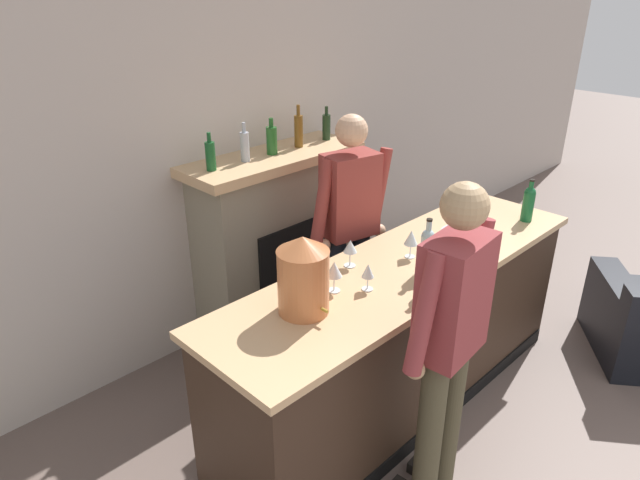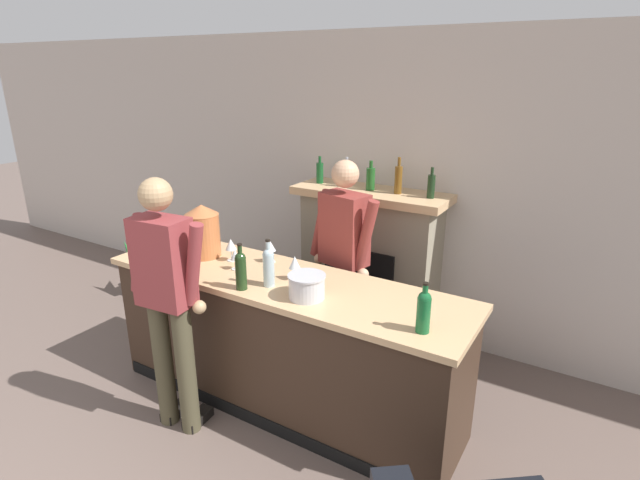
{
  "view_description": "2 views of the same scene",
  "coord_description": "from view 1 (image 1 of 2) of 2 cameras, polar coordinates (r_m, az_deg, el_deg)",
  "views": [
    {
      "loc": [
        -2.33,
        0.88,
        2.59
      ],
      "look_at": [
        -0.06,
        3.17,
        1.07
      ],
      "focal_mm": 32.0,
      "sensor_mm": 36.0,
      "label": 1
    },
    {
      "loc": [
        2.06,
        0.03,
        2.44
      ],
      "look_at": [
        0.14,
        3.17,
        1.16
      ],
      "focal_mm": 28.0,
      "sensor_mm": 36.0,
      "label": 2
    }
  ],
  "objects": [
    {
      "name": "wine_bottle_port_short",
      "position": [
        3.28,
        10.65,
        -0.87
      ],
      "size": [
        0.08,
        0.08,
        0.33
      ],
      "color": "#A4BCC3",
      "rests_on": "bar_counter"
    },
    {
      "name": "wine_glass_back_row",
      "position": [
        3.04,
        1.43,
        -3.03
      ],
      "size": [
        0.09,
        0.09,
        0.18
      ],
      "color": "silver",
      "rests_on": "bar_counter"
    },
    {
      "name": "wall_back_panel",
      "position": [
        4.22,
        -9.3,
        8.21
      ],
      "size": [
        12.0,
        0.07,
        2.75
      ],
      "color": "beige",
      "rests_on": "ground_plane"
    },
    {
      "name": "wine_bottle_riesling_slim",
      "position": [
        3.12,
        11.36,
        -2.46
      ],
      "size": [
        0.08,
        0.08,
        0.32
      ],
      "color": "#1C3417",
      "rests_on": "bar_counter"
    },
    {
      "name": "wine_glass_front_left",
      "position": [
        3.31,
        3.04,
        -0.73
      ],
      "size": [
        0.08,
        0.08,
        0.17
      ],
      "color": "silver",
      "rests_on": "bar_counter"
    },
    {
      "name": "wine_bottle_merlot_tall",
      "position": [
        4.17,
        20.14,
        3.56
      ],
      "size": [
        0.08,
        0.08,
        0.3
      ],
      "color": "#15582B",
      "rests_on": "bar_counter"
    },
    {
      "name": "wine_glass_near_bucket",
      "position": [
        3.07,
        4.82,
        -3.19
      ],
      "size": [
        0.07,
        0.07,
        0.16
      ],
      "color": "silver",
      "rests_on": "bar_counter"
    },
    {
      "name": "person_customer",
      "position": [
        2.79,
        12.66,
        -10.02
      ],
      "size": [
        0.66,
        0.33,
        1.81
      ],
      "color": "#48432E",
      "rests_on": "ground_plane"
    },
    {
      "name": "ice_bucket_steel",
      "position": [
        3.54,
        13.85,
        -0.36
      ],
      "size": [
        0.25,
        0.25,
        0.16
      ],
      "color": "silver",
      "rests_on": "bar_counter"
    },
    {
      "name": "copper_dispenser",
      "position": [
        2.83,
        -1.69,
        -3.48
      ],
      "size": [
        0.27,
        0.3,
        0.42
      ],
      "color": "#BF6D3D",
      "rests_on": "bar_counter"
    },
    {
      "name": "bar_counter",
      "position": [
        3.68,
        8.12,
        -9.43
      ],
      "size": [
        2.75,
        0.75,
        1.02
      ],
      "color": "#38261B",
      "rests_on": "ground_plane"
    },
    {
      "name": "wine_glass_by_dispenser",
      "position": [
        3.45,
        9.11,
        0.17
      ],
      "size": [
        0.08,
        0.08,
        0.18
      ],
      "color": "silver",
      "rests_on": "bar_counter"
    },
    {
      "name": "fireplace_stone",
      "position": [
        4.38,
        -4.51,
        -0.1
      ],
      "size": [
        1.39,
        0.52,
        1.72
      ],
      "color": "gray",
      "rests_on": "ground_plane"
    },
    {
      "name": "person_bartender",
      "position": [
        3.89,
        2.98,
        0.96
      ],
      "size": [
        0.65,
        0.37,
        1.79
      ],
      "color": "black",
      "rests_on": "ground_plane"
    }
  ]
}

